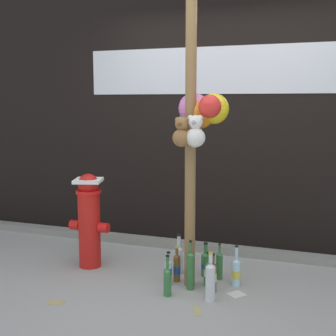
{
  "coord_description": "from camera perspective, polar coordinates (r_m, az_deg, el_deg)",
  "views": [
    {
      "loc": [
        0.99,
        -3.2,
        1.53
      ],
      "look_at": [
        -0.22,
        0.28,
        0.99
      ],
      "focal_mm": 48.34,
      "sensor_mm": 36.0,
      "label": 1
    }
  ],
  "objects": [
    {
      "name": "litter_1",
      "position": [
        3.79,
        8.65,
        -15.44
      ],
      "size": [
        0.16,
        0.17,
        0.01
      ],
      "primitive_type": "cube",
      "rotation": [
        0.0,
        0.0,
        0.85
      ],
      "color": "silver",
      "rests_on": "ground_plane"
    },
    {
      "name": "bottle_0",
      "position": [
        4.03,
        6.49,
        -12.03
      ],
      "size": [
        0.06,
        0.06,
        0.32
      ],
      "color": "#337038",
      "rests_on": "ground_plane"
    },
    {
      "name": "fire_hydrant",
      "position": [
        4.26,
        -9.91,
        -6.26
      ],
      "size": [
        0.39,
        0.3,
        0.88
      ],
      "color": "red",
      "rests_on": "ground_plane"
    },
    {
      "name": "litter_0",
      "position": [
        3.49,
        3.7,
        -17.53
      ],
      "size": [
        0.11,
        0.17,
        0.01
      ],
      "primitive_type": "cube",
      "rotation": [
        0.0,
        0.0,
        1.94
      ],
      "color": "tan",
      "rests_on": "ground_plane"
    },
    {
      "name": "bottle_5",
      "position": [
        3.79,
        2.84,
        -12.69
      ],
      "size": [
        0.06,
        0.06,
        0.41
      ],
      "color": "#337038",
      "rests_on": "ground_plane"
    },
    {
      "name": "bottle_6",
      "position": [
        3.91,
        0.04,
        -12.84
      ],
      "size": [
        0.06,
        0.06,
        0.28
      ],
      "color": "#B2DBEA",
      "rests_on": "ground_plane"
    },
    {
      "name": "bottle_2",
      "position": [
        4.09,
        4.75,
        -11.88
      ],
      "size": [
        0.08,
        0.08,
        0.3
      ],
      "color": "#337038",
      "rests_on": "ground_plane"
    },
    {
      "name": "curb_strip",
      "position": [
        4.71,
        6.19,
        -10.1
      ],
      "size": [
        8.0,
        0.12,
        0.08
      ],
      "primitive_type": "cube",
      "color": "gray",
      "rests_on": "ground_plane"
    },
    {
      "name": "memorial_post",
      "position": [
        3.66,
        3.65,
        8.49
      ],
      "size": [
        0.51,
        0.44,
        2.72
      ],
      "color": "olive",
      "rests_on": "ground_plane"
    },
    {
      "name": "bottle_4",
      "position": [
        3.91,
        8.58,
        -12.78
      ],
      "size": [
        0.07,
        0.07,
        0.35
      ],
      "color": "#B2DBEA",
      "rests_on": "ground_plane"
    },
    {
      "name": "building_wall",
      "position": [
        4.89,
        7.66,
        11.98
      ],
      "size": [
        10.0,
        0.21,
        3.68
      ],
      "color": "black",
      "rests_on": "ground_plane"
    },
    {
      "name": "bottle_10",
      "position": [
        3.89,
        5.06,
        -12.98
      ],
      "size": [
        0.07,
        0.07,
        0.29
      ],
      "color": "#337038",
      "rests_on": "ground_plane"
    },
    {
      "name": "bottle_9",
      "position": [
        3.77,
        5.65,
        -13.42
      ],
      "size": [
        0.07,
        0.07,
        0.32
      ],
      "color": "brown",
      "rests_on": "ground_plane"
    },
    {
      "name": "ground_plane",
      "position": [
        3.68,
        1.93,
        -16.16
      ],
      "size": [
        14.0,
        14.0,
        0.0
      ],
      "primitive_type": "plane",
      "color": "#9E9B93"
    },
    {
      "name": "bottle_3",
      "position": [
        3.96,
        1.13,
        -12.42
      ],
      "size": [
        0.06,
        0.06,
        0.31
      ],
      "color": "brown",
      "rests_on": "ground_plane"
    },
    {
      "name": "bottle_8",
      "position": [
        4.12,
        1.38,
        -11.3
      ],
      "size": [
        0.07,
        0.07,
        0.36
      ],
      "color": "silver",
      "rests_on": "ground_plane"
    },
    {
      "name": "bottle_7",
      "position": [
        3.59,
        5.36,
        -14.0
      ],
      "size": [
        0.08,
        0.08,
        0.39
      ],
      "color": "silver",
      "rests_on": "ground_plane"
    },
    {
      "name": "bottle_1",
      "position": [
        3.68,
        -0.07,
        -13.99
      ],
      "size": [
        0.06,
        0.06,
        0.33
      ],
      "color": "#337038",
      "rests_on": "ground_plane"
    },
    {
      "name": "litter_2",
      "position": [
        3.72,
        -13.97,
        -16.08
      ],
      "size": [
        0.14,
        0.1,
        0.01
      ],
      "primitive_type": "cube",
      "rotation": [
        0.0,
        0.0,
        0.11
      ],
      "color": "tan",
      "rests_on": "ground_plane"
    }
  ]
}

